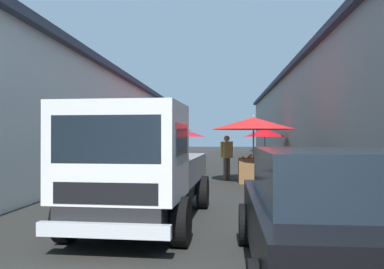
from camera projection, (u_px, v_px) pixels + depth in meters
The scene contains 11 objects.
ground at pixel (210, 177), 15.59m from camera, with size 90.00×90.00×0.00m, color #282826.
building_left_whitewash at pixel (51, 123), 18.43m from camera, with size 49.80×7.50×4.42m.
building_right_concrete at pixel (383, 113), 17.26m from camera, with size 49.80×7.50×5.17m.
fruit_stall_mid_lane at pixel (174, 135), 17.22m from camera, with size 2.75×2.75×2.12m.
fruit_stall_near_right at pixel (265, 137), 21.64m from camera, with size 2.27×2.27×2.10m.
fruit_stall_far_right at pixel (253, 128), 13.51m from camera, with size 2.84×2.84×2.32m.
fruit_stall_far_left at pixel (170, 132), 21.53m from camera, with size 2.48×2.48×2.39m.
hatchback_car at pixel (329, 213), 4.40m from camera, with size 3.93×1.96×1.45m.
delivery_truck at pixel (135, 170), 6.52m from camera, with size 5.00×2.16×2.08m.
vendor_by_crates at pixel (131, 155), 15.68m from camera, with size 0.57×0.37×1.51m.
vendor_in_shade at pixel (227, 154), 14.58m from camera, with size 0.50×0.46×1.62m.
Camera 1 is at (-2.11, -0.52, 1.59)m, focal length 37.15 mm.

